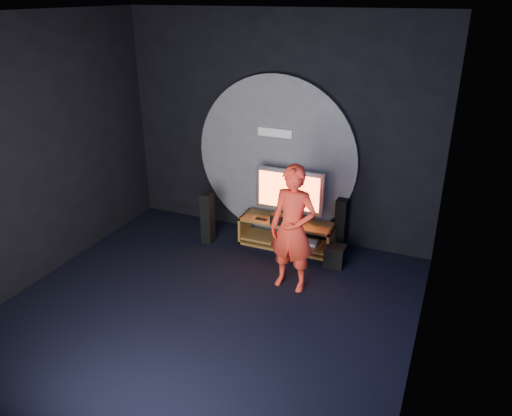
{
  "coord_description": "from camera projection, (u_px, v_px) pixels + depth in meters",
  "views": [
    {
      "loc": [
        2.63,
        -4.55,
        3.71
      ],
      "look_at": [
        0.25,
        1.05,
        1.05
      ],
      "focal_mm": 35.0,
      "sensor_mm": 36.0,
      "label": 1
    }
  ],
  "objects": [
    {
      "name": "tower_speaker_right",
      "position": [
        341.0,
        224.0,
        7.65
      ],
      "size": [
        0.17,
        0.18,
        0.83
      ],
      "primitive_type": "cube",
      "color": "black",
      "rests_on": "ground"
    },
    {
      "name": "left_wall",
      "position": [
        29.0,
        155.0,
        6.46
      ],
      "size": [
        0.04,
        5.0,
        3.5
      ],
      "primitive_type": "cube",
      "color": "black",
      "rests_on": "ground"
    },
    {
      "name": "subwoofer",
      "position": [
        335.0,
        256.0,
        7.27
      ],
      "size": [
        0.28,
        0.28,
        0.31
      ],
      "primitive_type": "cube",
      "color": "black",
      "rests_on": "ground"
    },
    {
      "name": "floor",
      "position": [
        205.0,
        312.0,
        6.27
      ],
      "size": [
        5.0,
        5.0,
        0.0
      ],
      "primitive_type": "plane",
      "color": "black",
      "rests_on": "ground"
    },
    {
      "name": "media_console",
      "position": [
        287.0,
        235.0,
        7.79
      ],
      "size": [
        1.47,
        0.45,
        0.45
      ],
      "color": "#9E6831",
      "rests_on": "ground"
    },
    {
      "name": "right_wall",
      "position": [
        433.0,
        218.0,
        4.67
      ],
      "size": [
        0.04,
        5.0,
        3.5
      ],
      "primitive_type": "cube",
      "color": "black",
      "rests_on": "ground"
    },
    {
      "name": "tv",
      "position": [
        289.0,
        193.0,
        7.57
      ],
      "size": [
        1.08,
        0.22,
        0.81
      ],
      "color": "#B7B7BE",
      "rests_on": "media_console"
    },
    {
      "name": "tower_speaker_left",
      "position": [
        208.0,
        218.0,
        7.86
      ],
      "size": [
        0.17,
        0.18,
        0.83
      ],
      "primitive_type": "cube",
      "color": "black",
      "rests_on": "ground"
    },
    {
      "name": "player",
      "position": [
        293.0,
        229.0,
        6.48
      ],
      "size": [
        0.66,
        0.46,
        1.73
      ],
      "primitive_type": "imported",
      "rotation": [
        0.0,
        0.0,
        -0.08
      ],
      "color": "red",
      "rests_on": "ground"
    },
    {
      "name": "remote",
      "position": [
        261.0,
        219.0,
        7.72
      ],
      "size": [
        0.18,
        0.05,
        0.02
      ],
      "primitive_type": "cube",
      "color": "black",
      "rests_on": "media_console"
    },
    {
      "name": "center_speaker",
      "position": [
        284.0,
        220.0,
        7.54
      ],
      "size": [
        0.4,
        0.15,
        0.15
      ],
      "primitive_type": "cube",
      "color": "black",
      "rests_on": "media_console"
    },
    {
      "name": "ceiling",
      "position": [
        190.0,
        13.0,
        4.86
      ],
      "size": [
        5.0,
        5.0,
        0.01
      ],
      "primitive_type": "cube",
      "color": "black",
      "rests_on": "back_wall"
    },
    {
      "name": "back_wall",
      "position": [
        278.0,
        129.0,
        7.67
      ],
      "size": [
        5.0,
        0.04,
        3.5
      ],
      "primitive_type": "cube",
      "color": "black",
      "rests_on": "ground"
    },
    {
      "name": "wall_disc_panel",
      "position": [
        276.0,
        158.0,
        7.8
      ],
      "size": [
        2.6,
        0.11,
        2.6
      ],
      "color": "#515156",
      "rests_on": "ground"
    },
    {
      "name": "front_wall",
      "position": [
        23.0,
        299.0,
        3.45
      ],
      "size": [
        5.0,
        0.04,
        3.5
      ],
      "primitive_type": "cube",
      "color": "black",
      "rests_on": "ground"
    }
  ]
}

